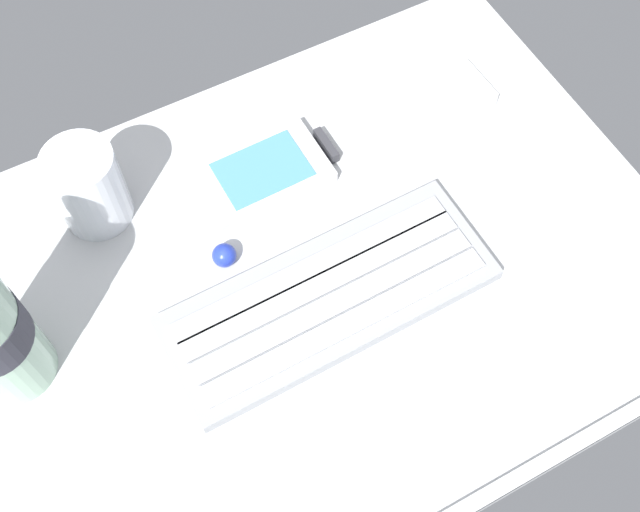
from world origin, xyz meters
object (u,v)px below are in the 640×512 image
object	(u,v)px
keyboard	(329,297)
juice_cup	(89,189)
charger_block	(451,97)
trackball_mouse	(224,255)
handheld_device	(269,171)

from	to	relation	value
keyboard	juice_cup	size ratio (longest dim) A/B	3.43
keyboard	juice_cup	xyz separation A→B (cm)	(-14.48, 18.17, 3.10)
juice_cup	charger_block	size ratio (longest dim) A/B	1.21
trackball_mouse	juice_cup	bearing A→B (deg)	128.51
keyboard	trackball_mouse	size ratio (longest dim) A/B	13.25
handheld_device	trackball_mouse	world-z (taller)	trackball_mouse
handheld_device	juice_cup	bearing A→B (deg)	166.65
juice_cup	charger_block	world-z (taller)	juice_cup
charger_block	trackball_mouse	xyz separation A→B (cm)	(-27.56, -5.58, -0.10)
juice_cup	keyboard	bearing A→B (deg)	-51.44
keyboard	trackball_mouse	xyz separation A→B (cm)	(-6.32, 7.91, 0.29)
handheld_device	charger_block	bearing A→B (deg)	-2.65
keyboard	charger_block	xyz separation A→B (cm)	(21.24, 13.50, 0.39)
keyboard	handheld_device	bearing A→B (deg)	84.70
keyboard	handheld_device	distance (cm)	14.48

